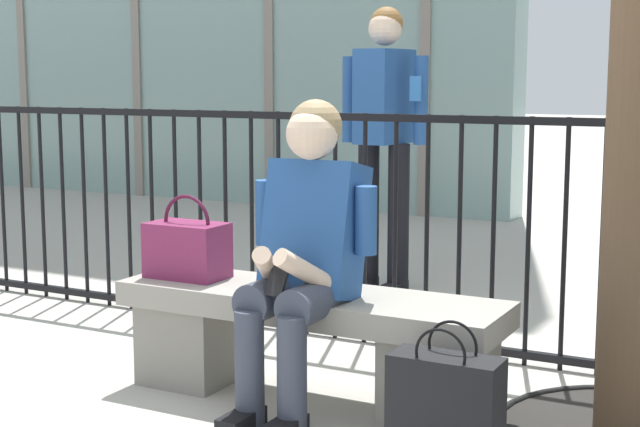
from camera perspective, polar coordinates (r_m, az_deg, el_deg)
name	(u,v)px	position (r m, az deg, el deg)	size (l,w,h in m)	color
ground_plane	(308,399)	(3.90, -0.70, -11.16)	(60.00, 60.00, 0.00)	#B2ADA3
stone_bench	(308,335)	(3.82, -0.71, -7.32)	(1.60, 0.44, 0.45)	gray
seated_person_with_phone	(304,248)	(3.60, -1.00, -2.09)	(0.52, 0.66, 1.21)	#383D4C
handbag_on_bench	(187,249)	(4.05, -8.02, -2.12)	(0.33, 0.20, 0.36)	#7A234C
shopping_bag	(445,412)	(3.21, 7.57, -11.77)	(0.37, 0.16, 0.50)	black
bystander_at_railing	(384,126)	(5.71, 3.90, 5.26)	(0.55, 0.40, 1.71)	black
plaza_railing	(395,231)	(4.52, 4.56, -1.04)	(9.69, 0.04, 1.13)	black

